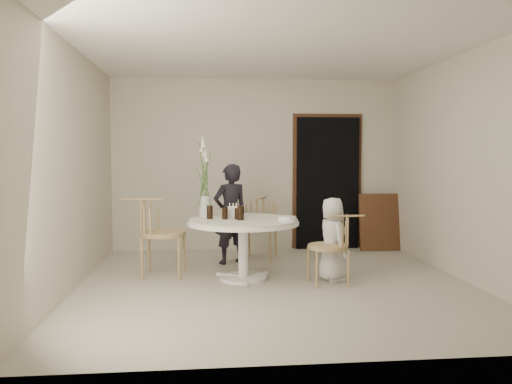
{
  "coord_description": "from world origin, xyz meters",
  "views": [
    {
      "loc": [
        -0.78,
        -5.64,
        1.47
      ],
      "look_at": [
        -0.19,
        0.3,
        1.05
      ],
      "focal_mm": 35.0,
      "sensor_mm": 36.0,
      "label": 1
    }
  ],
  "objects": [
    {
      "name": "doorway",
      "position": [
        1.15,
        2.19,
        1.05
      ],
      "size": [
        1.0,
        0.1,
        2.1
      ],
      "primitive_type": "cube",
      "color": "black",
      "rests_on": "ground"
    },
    {
      "name": "door_trim",
      "position": [
        1.15,
        2.23,
        1.11
      ],
      "size": [
        1.12,
        0.03,
        2.22
      ],
      "primitive_type": "cube",
      "color": "brown",
      "rests_on": "ground"
    },
    {
      "name": "flower_vase",
      "position": [
        -0.81,
        0.56,
        1.15
      ],
      "size": [
        0.14,
        0.14,
        1.02
      ],
      "rotation": [
        0.0,
        0.0,
        -0.13
      ],
      "color": "#BAC4BF",
      "rests_on": "table"
    },
    {
      "name": "cola_tumbler_d",
      "position": [
        -0.42,
        0.26,
        0.8
      ],
      "size": [
        0.07,
        0.07,
        0.13
      ],
      "primitive_type": "cylinder",
      "rotation": [
        0.0,
        0.0,
        0.22
      ],
      "color": "black",
      "rests_on": "table"
    },
    {
      "name": "plate_stack",
      "position": [
        0.15,
        0.05,
        0.76
      ],
      "size": [
        0.27,
        0.27,
        0.05
      ],
      "primitive_type": "cylinder",
      "rotation": [
        0.0,
        0.0,
        -0.31
      ],
      "color": "white",
      "rests_on": "table"
    },
    {
      "name": "picture_frame",
      "position": [
        1.95,
        1.95,
        0.45
      ],
      "size": [
        0.67,
        0.21,
        0.89
      ],
      "primitive_type": "cube",
      "rotation": [
        -0.17,
        0.0,
        -0.01
      ],
      "color": "brown",
      "rests_on": "ground"
    },
    {
      "name": "room_shell",
      "position": [
        0.0,
        0.0,
        1.62
      ],
      "size": [
        4.5,
        4.5,
        4.5
      ],
      "color": "white",
      "rests_on": "ground"
    },
    {
      "name": "girl",
      "position": [
        -0.46,
        1.19,
        0.69
      ],
      "size": [
        0.59,
        0.51,
        1.38
      ],
      "primitive_type": "imported",
      "rotation": [
        0.0,
        0.0,
        3.56
      ],
      "color": "black",
      "rests_on": "ground"
    },
    {
      "name": "cola_tumbler_a",
      "position": [
        -0.57,
        0.28,
        0.8
      ],
      "size": [
        0.08,
        0.08,
        0.15
      ],
      "primitive_type": "cylinder",
      "rotation": [
        0.0,
        0.0,
        -0.14
      ],
      "color": "black",
      "rests_on": "table"
    },
    {
      "name": "chair_right",
      "position": [
        0.72,
        -0.04,
        0.52
      ],
      "size": [
        0.5,
        0.47,
        0.81
      ],
      "rotation": [
        0.0,
        0.0,
        -1.51
      ],
      "color": "tan",
      "rests_on": "ground"
    },
    {
      "name": "cola_tumbler_b",
      "position": [
        -0.39,
        0.19,
        0.81
      ],
      "size": [
        0.1,
        0.1,
        0.17
      ],
      "primitive_type": "cylinder",
      "rotation": [
        0.0,
        0.0,
        -0.43
      ],
      "color": "black",
      "rests_on": "table"
    },
    {
      "name": "birthday_cake",
      "position": [
        -0.46,
        0.48,
        0.79
      ],
      "size": [
        0.25,
        0.25,
        0.17
      ],
      "rotation": [
        0.0,
        0.0,
        -0.15
      ],
      "color": "silver",
      "rests_on": "table"
    },
    {
      "name": "ground",
      "position": [
        0.0,
        0.0,
        0.0
      ],
      "size": [
        4.5,
        4.5,
        0.0
      ],
      "primitive_type": "plane",
      "color": "beige",
      "rests_on": "ground"
    },
    {
      "name": "chair_left",
      "position": [
        -1.46,
        0.58,
        0.63
      ],
      "size": [
        0.61,
        0.57,
        0.97
      ],
      "rotation": [
        0.0,
        0.0,
        1.48
      ],
      "color": "tan",
      "rests_on": "ground"
    },
    {
      "name": "chair_far",
      "position": [
        0.01,
        1.55,
        0.57
      ],
      "size": [
        0.59,
        0.62,
        0.88
      ],
      "rotation": [
        0.0,
        0.0,
        -0.32
      ],
      "color": "tan",
      "rests_on": "ground"
    },
    {
      "name": "cola_tumbler_c",
      "position": [
        -0.75,
        0.33,
        0.81
      ],
      "size": [
        0.1,
        0.1,
        0.16
      ],
      "primitive_type": "cylinder",
      "rotation": [
        0.0,
        0.0,
        -0.38
      ],
      "color": "black",
      "rests_on": "table"
    },
    {
      "name": "table",
      "position": [
        -0.35,
        0.25,
        0.62
      ],
      "size": [
        1.33,
        1.33,
        0.73
      ],
      "color": "white",
      "rests_on": "ground"
    },
    {
      "name": "boy",
      "position": [
        0.7,
        0.1,
        0.5
      ],
      "size": [
        0.41,
        0.54,
        0.99
      ],
      "primitive_type": "imported",
      "rotation": [
        0.0,
        0.0,
        1.77
      ],
      "color": "silver",
      "rests_on": "ground"
    }
  ]
}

